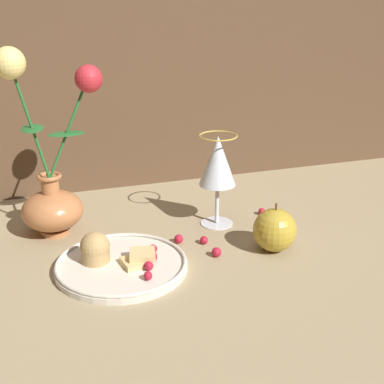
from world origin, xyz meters
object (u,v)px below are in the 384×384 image
object	(u,v)px
vase	(51,182)
apple_beside_vase	(275,230)
wine_glass	(218,164)
plate_with_pastries	(118,261)

from	to	relation	value
vase	apple_beside_vase	size ratio (longest dim) A/B	3.91
vase	wine_glass	world-z (taller)	vase
vase	wine_glass	xyz separation A→B (m)	(0.32, -0.06, 0.02)
apple_beside_vase	plate_with_pastries	bearing A→B (deg)	175.79
plate_with_pastries	apple_beside_vase	size ratio (longest dim) A/B	2.48
vase	plate_with_pastries	distance (m)	0.22
wine_glass	apple_beside_vase	bearing A→B (deg)	-67.61
vase	plate_with_pastries	world-z (taller)	vase
wine_glass	plate_with_pastries	bearing A→B (deg)	-152.05
wine_glass	apple_beside_vase	size ratio (longest dim) A/B	2.03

